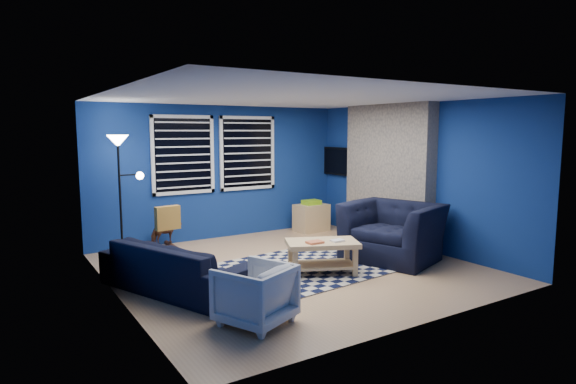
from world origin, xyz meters
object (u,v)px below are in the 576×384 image
object	(u,v)px
cabinet	(311,217)
rocking_horse	(166,232)
tv	(340,161)
floor_lamp	(120,158)
coffee_table	(322,250)
sofa	(178,266)
armchair_big	(393,232)
armchair_bent	(255,294)

from	to	relation	value
cabinet	rocking_horse	bearing A→B (deg)	173.97
tv	floor_lamp	xyz separation A→B (m)	(-4.42, -0.06, 0.21)
tv	rocking_horse	xyz separation A→B (m)	(-3.65, 0.19, -1.11)
coffee_table	floor_lamp	distance (m)	3.49
sofa	tv	bearing A→B (deg)	-86.14
sofa	rocking_horse	world-z (taller)	sofa
coffee_table	armchair_big	bearing A→B (deg)	1.15
rocking_horse	floor_lamp	size ratio (longest dim) A/B	0.27
rocking_horse	sofa	bearing A→B (deg)	144.45
armchair_big	cabinet	xyz separation A→B (m)	(0.19, 2.50, -0.17)
sofa	armchair_bent	size ratio (longest dim) A/B	3.06
armchair_bent	armchair_big	bearing A→B (deg)	175.86
armchair_big	cabinet	bearing A→B (deg)	156.00
floor_lamp	tv	bearing A→B (deg)	0.78
armchair_big	cabinet	distance (m)	2.51
floor_lamp	armchair_big	bearing A→B (deg)	-33.86
armchair_big	floor_lamp	size ratio (longest dim) A/B	0.71
tv	rocking_horse	size ratio (longest dim) A/B	1.88
armchair_bent	coffee_table	bearing A→B (deg)	-171.10
coffee_table	sofa	bearing A→B (deg)	168.80
sofa	coffee_table	bearing A→B (deg)	-123.61
sofa	armchair_big	world-z (taller)	armchair_big
sofa	armchair_big	bearing A→B (deg)	-118.56
rocking_horse	cabinet	bearing A→B (deg)	-114.01
sofa	cabinet	distance (m)	4.15
armchair_bent	coffee_table	xyz separation A→B (m)	(1.66, 1.07, 0.02)
armchair_bent	coffee_table	size ratio (longest dim) A/B	0.61
sofa	floor_lamp	world-z (taller)	floor_lamp
rocking_horse	coffee_table	world-z (taller)	rocking_horse
armchair_bent	floor_lamp	world-z (taller)	floor_lamp
rocking_horse	coffee_table	xyz separation A→B (m)	(1.40, -2.66, 0.05)
armchair_big	floor_lamp	world-z (taller)	floor_lamp
rocking_horse	coffee_table	size ratio (longest dim) A/B	0.46
sofa	floor_lamp	distance (m)	2.41
tv	cabinet	world-z (taller)	tv
tv	cabinet	xyz separation A→B (m)	(-0.67, 0.05, -1.12)
tv	rocking_horse	world-z (taller)	tv
armchair_bent	cabinet	bearing A→B (deg)	-155.93
armchair_bent	floor_lamp	bearing A→B (deg)	-105.52
coffee_table	cabinet	xyz separation A→B (m)	(1.58, 2.52, -0.06)
armchair_bent	rocking_horse	xyz separation A→B (m)	(0.26, 3.73, -0.03)
sofa	rocking_horse	distance (m)	2.35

